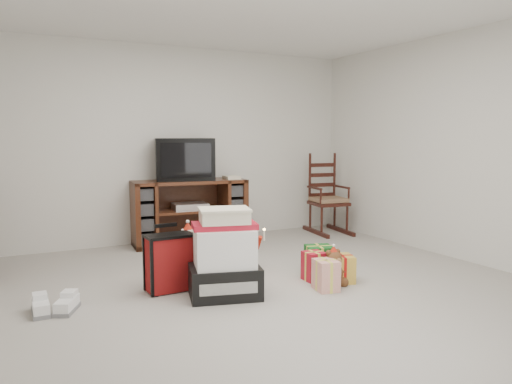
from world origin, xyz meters
The scene contains 12 objects.
room centered at (0.00, 0.00, 1.25)m, with size 5.01×5.01×2.51m.
tv_stand centered at (0.12, 2.22, 0.41)m, with size 1.46×0.64×0.81m.
rocking_chair centered at (2.10, 2.03, 0.40)m, with size 0.57×0.83×1.16m.
gift_pile centered at (-0.34, 0.06, 0.33)m, with size 0.68×0.57×0.74m.
red_suitcase centered at (-0.71, 0.43, 0.26)m, with size 0.40×0.22×0.60m.
stocking centered at (-0.20, 0.28, 0.32)m, with size 0.30×0.13×0.64m, color #0D7C22, non-canonical shape.
teddy_bear centered at (0.67, -0.08, 0.14)m, with size 0.22×0.19×0.33m.
santa_figurine centered at (0.20, 0.70, 0.21)m, with size 0.27×0.25×0.55m.
mrs_claus_figurine centered at (-0.44, 0.69, 0.22)m, with size 0.27×0.26×0.56m.
sneaker_pair centered at (-1.68, 0.31, 0.05)m, with size 0.37×0.32×0.10m.
gift_cluster centered at (0.70, 0.05, 0.11)m, with size 0.49×0.76×0.23m.
crt_television centered at (0.09, 2.26, 1.07)m, with size 0.82×0.68×0.52m.
Camera 1 is at (-2.01, -3.72, 1.36)m, focal length 35.00 mm.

